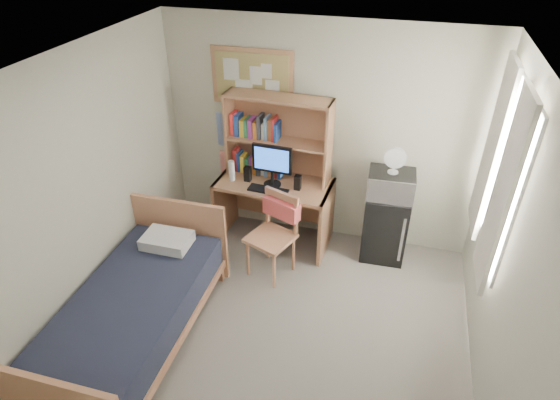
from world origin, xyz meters
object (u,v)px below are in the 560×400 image
(desk, at_px, (274,212))
(microwave, at_px, (391,184))
(bed, at_px, (135,317))
(mini_fridge, at_px, (385,225))
(bulletin_board, at_px, (252,77))
(speaker_left, at_px, (248,174))
(desk_fan, at_px, (395,161))
(monitor, at_px, (272,166))
(desk_chair, at_px, (271,237))
(speaker_right, at_px, (298,183))

(desk, distance_m, microwave, 1.42)
(microwave, bearing_deg, desk, -179.27)
(bed, bearing_deg, mini_fridge, 41.78)
(bulletin_board, xyz_separation_m, microwave, (1.64, -0.27, -0.95))
(speaker_left, relative_size, desk_fan, 0.63)
(monitor, distance_m, desk_fan, 1.32)
(desk_chair, distance_m, monitor, 0.79)
(speaker_left, relative_size, microwave, 0.36)
(mini_fridge, xyz_separation_m, desk_fan, (0.00, -0.02, 0.84))
(desk_chair, bearing_deg, monitor, 124.86)
(speaker_left, bearing_deg, desk_fan, 7.03)
(speaker_left, distance_m, desk_fan, 1.64)
(bed, bearing_deg, speaker_right, 57.13)
(bed, xyz_separation_m, microwave, (2.13, 1.90, 0.69))
(bulletin_board, xyz_separation_m, desk_fan, (1.64, -0.27, -0.67))
(bed, bearing_deg, monitor, 64.79)
(desk, height_order, bed, desk)
(speaker_left, bearing_deg, mini_fridge, 7.74)
(bulletin_board, relative_size, mini_fridge, 1.14)
(desk_chair, distance_m, microwave, 1.43)
(desk, relative_size, microwave, 2.67)
(monitor, relative_size, speaker_right, 2.81)
(monitor, xyz_separation_m, speaker_left, (-0.30, 0.02, -0.15))
(desk_chair, height_order, microwave, microwave)
(bulletin_board, height_order, monitor, bulletin_board)
(speaker_left, xyz_separation_m, desk_fan, (1.60, 0.11, 0.34))
(bulletin_board, xyz_separation_m, speaker_left, (0.04, -0.38, -1.01))
(desk, distance_m, mini_fridge, 1.30)
(bulletin_board, bearing_deg, speaker_right, -32.86)
(bed, bearing_deg, desk_fan, 41.47)
(speaker_right, height_order, desk_fan, desk_fan)
(speaker_left, height_order, speaker_right, speaker_left)
(mini_fridge, bearing_deg, bulletin_board, 169.22)
(desk_fan, bearing_deg, bed, -140.40)
(mini_fridge, relative_size, microwave, 1.67)
(mini_fridge, xyz_separation_m, speaker_right, (-1.01, -0.16, 0.50))
(mini_fridge, xyz_separation_m, monitor, (-1.30, -0.15, 0.65))
(monitor, bearing_deg, speaker_left, -180.00)
(monitor, bearing_deg, mini_fridge, 9.50)
(desk_fan, bearing_deg, bulletin_board, 168.54)
(desk_chair, bearing_deg, speaker_left, 149.27)
(bulletin_board, bearing_deg, desk, -44.62)
(desk, bearing_deg, microwave, 6.02)
(speaker_left, bearing_deg, monitor, 0.00)
(desk, xyz_separation_m, speaker_left, (-0.30, -0.04, 0.50))
(mini_fridge, xyz_separation_m, microwave, (0.00, -0.02, 0.56))
(microwave, height_order, desk_fan, desk_fan)
(bed, distance_m, speaker_left, 1.97)
(mini_fridge, distance_m, speaker_left, 1.69)
(bulletin_board, xyz_separation_m, desk, (0.34, -0.33, -1.51))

